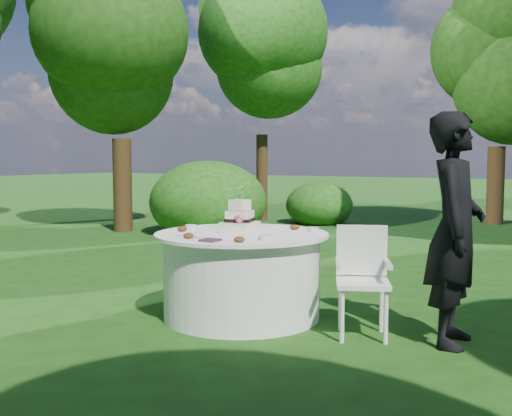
# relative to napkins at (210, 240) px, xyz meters

# --- Properties ---
(ground) EXTENTS (80.00, 80.00, 0.00)m
(ground) POSITION_rel_napkins_xyz_m (-0.07, 0.60, -0.78)
(ground) COLOR #1B3E10
(ground) RESTS_ON ground
(napkins) EXTENTS (0.14, 0.14, 0.02)m
(napkins) POSITION_rel_napkins_xyz_m (0.00, 0.00, 0.00)
(napkins) COLOR #4D213F
(napkins) RESTS_ON table
(feather_plume) EXTENTS (0.48, 0.07, 0.01)m
(feather_plume) POSITION_rel_napkins_xyz_m (-0.25, 0.16, -0.00)
(feather_plume) COLOR white
(feather_plume) RESTS_ON table
(guest) EXTENTS (0.50, 0.69, 1.79)m
(guest) POSITION_rel_napkins_xyz_m (1.76, 0.74, 0.12)
(guest) COLOR black
(guest) RESTS_ON ground
(table) EXTENTS (1.56, 1.56, 0.77)m
(table) POSITION_rel_napkins_xyz_m (-0.07, 0.60, -0.39)
(table) COLOR silver
(table) RESTS_ON ground
(cake) EXTENTS (0.30, 0.30, 0.42)m
(cake) POSITION_rel_napkins_xyz_m (-0.09, 0.61, 0.10)
(cake) COLOR silver
(cake) RESTS_ON table
(chair) EXTENTS (0.55, 0.55, 0.89)m
(chair) POSITION_rel_napkins_xyz_m (1.06, 0.63, -0.26)
(chair) COLOR white
(chair) RESTS_ON ground
(votives) EXTENTS (1.20, 0.91, 0.04)m
(votives) POSITION_rel_napkins_xyz_m (-0.06, 0.75, 0.01)
(votives) COLOR silver
(votives) RESTS_ON table
(petal_cups) EXTENTS (0.92, 1.09, 0.05)m
(petal_cups) POSITION_rel_napkins_xyz_m (-0.09, 0.39, 0.02)
(petal_cups) COLOR #562D16
(petal_cups) RESTS_ON table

